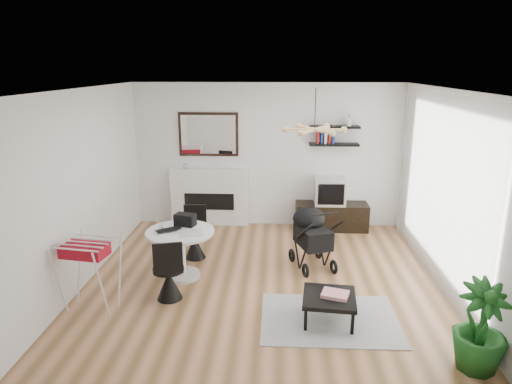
{
  "coord_description": "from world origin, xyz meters",
  "views": [
    {
      "loc": [
        0.21,
        -5.95,
        3.0
      ],
      "look_at": [
        -0.11,
        0.4,
        1.22
      ],
      "focal_mm": 32.0,
      "sensor_mm": 36.0,
      "label": 1
    }
  ],
  "objects_px": {
    "fireplace": "(210,190)",
    "potted_plant": "(480,327)",
    "drying_rack": "(90,274)",
    "coffee_table": "(329,298)",
    "tv_console": "(331,216)",
    "dining_table": "(181,247)",
    "crt_tv": "(330,191)",
    "stroller": "(311,239)"
  },
  "relations": [
    {
      "from": "fireplace",
      "to": "potted_plant",
      "type": "bearing_deg",
      "value": -51.74
    },
    {
      "from": "drying_rack",
      "to": "potted_plant",
      "type": "bearing_deg",
      "value": -3.27
    },
    {
      "from": "fireplace",
      "to": "drying_rack",
      "type": "xyz_separation_m",
      "value": [
        -1.02,
        -3.29,
        -0.2
      ]
    },
    {
      "from": "coffee_table",
      "to": "potted_plant",
      "type": "relative_size",
      "value": 0.72
    },
    {
      "from": "tv_console",
      "to": "dining_table",
      "type": "relative_size",
      "value": 1.37
    },
    {
      "from": "tv_console",
      "to": "coffee_table",
      "type": "bearing_deg",
      "value": -96.66
    },
    {
      "from": "tv_console",
      "to": "dining_table",
      "type": "distance_m",
      "value": 3.23
    },
    {
      "from": "tv_console",
      "to": "potted_plant",
      "type": "bearing_deg",
      "value": -75.87
    },
    {
      "from": "dining_table",
      "to": "coffee_table",
      "type": "xyz_separation_m",
      "value": [
        2.02,
        -1.09,
        -0.18
      ]
    },
    {
      "from": "dining_table",
      "to": "drying_rack",
      "type": "xyz_separation_m",
      "value": [
        -0.94,
        -0.97,
        0.02
      ]
    },
    {
      "from": "crt_tv",
      "to": "dining_table",
      "type": "height_order",
      "value": "crt_tv"
    },
    {
      "from": "potted_plant",
      "to": "fireplace",
      "type": "bearing_deg",
      "value": 128.26
    },
    {
      "from": "potted_plant",
      "to": "coffee_table",
      "type": "bearing_deg",
      "value": 149.15
    },
    {
      "from": "dining_table",
      "to": "drying_rack",
      "type": "relative_size",
      "value": 1.06
    },
    {
      "from": "dining_table",
      "to": "stroller",
      "type": "distance_m",
      "value": 1.98
    },
    {
      "from": "crt_tv",
      "to": "coffee_table",
      "type": "bearing_deg",
      "value": -95.74
    },
    {
      "from": "crt_tv",
      "to": "dining_table",
      "type": "xyz_separation_m",
      "value": [
        -2.35,
        -2.15,
        -0.27
      ]
    },
    {
      "from": "tv_console",
      "to": "fireplace",
      "type": "bearing_deg",
      "value": 175.86
    },
    {
      "from": "drying_rack",
      "to": "stroller",
      "type": "height_order",
      "value": "stroller"
    },
    {
      "from": "fireplace",
      "to": "coffee_table",
      "type": "height_order",
      "value": "fireplace"
    },
    {
      "from": "stroller",
      "to": "coffee_table",
      "type": "height_order",
      "value": "stroller"
    },
    {
      "from": "drying_rack",
      "to": "coffee_table",
      "type": "bearing_deg",
      "value": 6.82
    },
    {
      "from": "fireplace",
      "to": "tv_console",
      "type": "xyz_separation_m",
      "value": [
        2.32,
        -0.17,
        -0.43
      ]
    },
    {
      "from": "tv_console",
      "to": "coffee_table",
      "type": "distance_m",
      "value": 3.26
    },
    {
      "from": "crt_tv",
      "to": "stroller",
      "type": "distance_m",
      "value": 1.73
    },
    {
      "from": "stroller",
      "to": "potted_plant",
      "type": "height_order",
      "value": "stroller"
    },
    {
      "from": "crt_tv",
      "to": "potted_plant",
      "type": "bearing_deg",
      "value": -75.17
    },
    {
      "from": "dining_table",
      "to": "drying_rack",
      "type": "height_order",
      "value": "drying_rack"
    },
    {
      "from": "tv_console",
      "to": "dining_table",
      "type": "height_order",
      "value": "dining_table"
    },
    {
      "from": "tv_console",
      "to": "dining_table",
      "type": "xyz_separation_m",
      "value": [
        -2.4,
        -2.15,
        0.22
      ]
    },
    {
      "from": "drying_rack",
      "to": "potted_plant",
      "type": "distance_m",
      "value": 4.47
    },
    {
      "from": "tv_console",
      "to": "coffee_table",
      "type": "xyz_separation_m",
      "value": [
        -0.38,
        -3.24,
        0.04
      ]
    },
    {
      "from": "fireplace",
      "to": "stroller",
      "type": "distance_m",
      "value": 2.6
    },
    {
      "from": "fireplace",
      "to": "stroller",
      "type": "bearing_deg",
      "value": -44.79
    },
    {
      "from": "fireplace",
      "to": "drying_rack",
      "type": "relative_size",
      "value": 2.33
    },
    {
      "from": "tv_console",
      "to": "stroller",
      "type": "height_order",
      "value": "stroller"
    },
    {
      "from": "drying_rack",
      "to": "coffee_table",
      "type": "distance_m",
      "value": 2.97
    },
    {
      "from": "fireplace",
      "to": "tv_console",
      "type": "height_order",
      "value": "fireplace"
    },
    {
      "from": "fireplace",
      "to": "stroller",
      "type": "relative_size",
      "value": 2.14
    },
    {
      "from": "drying_rack",
      "to": "fireplace",
      "type": "bearing_deg",
      "value": 81.92
    },
    {
      "from": "tv_console",
      "to": "potted_plant",
      "type": "distance_m",
      "value": 4.21
    },
    {
      "from": "dining_table",
      "to": "stroller",
      "type": "height_order",
      "value": "stroller"
    }
  ]
}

